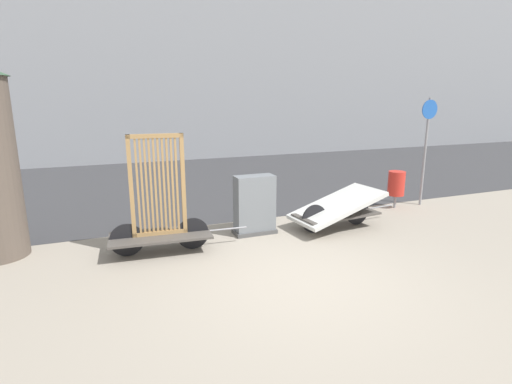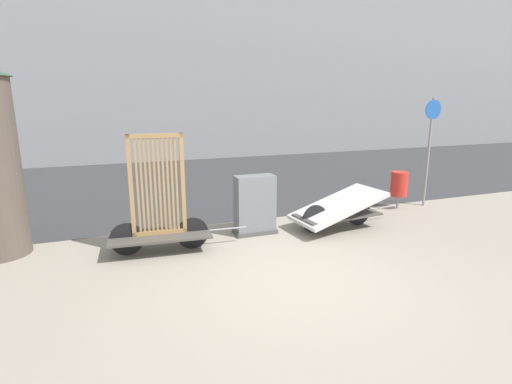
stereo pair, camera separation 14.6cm
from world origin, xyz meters
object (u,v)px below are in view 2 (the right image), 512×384
bike_cart_with_mattress (338,209)px  sign_post (430,140)px  utility_cabinet (255,207)px  bike_cart_with_bedframe (159,215)px  trash_bin (399,184)px

bike_cart_with_mattress → sign_post: size_ratio=0.95×
bike_cart_with_mattress → utility_cabinet: 1.74m
bike_cart_with_bedframe → utility_cabinet: size_ratio=2.09×
bike_cart_with_bedframe → utility_cabinet: bike_cart_with_bedframe is taller
utility_cabinet → sign_post: size_ratio=0.44×
bike_cart_with_bedframe → bike_cart_with_mattress: bearing=4.1°
bike_cart_with_bedframe → sign_post: (6.66, 0.84, 0.98)m
bike_cart_with_bedframe → trash_bin: size_ratio=2.69×
bike_cart_with_bedframe → bike_cart_with_mattress: (3.61, 0.00, -0.25)m
bike_cart_with_bedframe → utility_cabinet: bearing=14.4°
bike_cart_with_mattress → trash_bin: (2.24, 0.85, 0.18)m
bike_cart_with_bedframe → bike_cart_with_mattress: 3.62m
utility_cabinet → trash_bin: bearing=7.2°
bike_cart_with_mattress → utility_cabinet: bearing=162.7°
trash_bin → bike_cart_with_mattress: bearing=-159.3°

